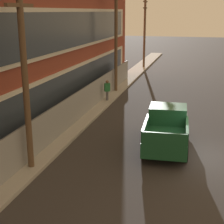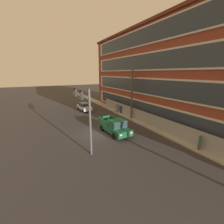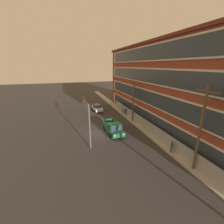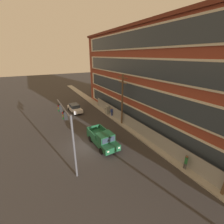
# 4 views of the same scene
# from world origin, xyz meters

# --- Properties ---
(ground_plane) EXTENTS (160.00, 160.00, 0.00)m
(ground_plane) POSITION_xyz_m (0.00, 0.00, 0.00)
(ground_plane) COLOR #333030
(sidewalk_building_side) EXTENTS (80.00, 1.74, 0.16)m
(sidewalk_building_side) POSITION_xyz_m (0.00, 7.76, 0.08)
(sidewalk_building_side) COLOR #9E9B93
(sidewalk_building_side) RESTS_ON ground
(chain_link_fence) EXTENTS (31.52, 0.06, 1.95)m
(chain_link_fence) POSITION_xyz_m (2.06, 7.76, 0.99)
(chain_link_fence) COLOR gray
(chain_link_fence) RESTS_ON ground
(pickup_truck_dark_green) EXTENTS (5.35, 2.35, 1.96)m
(pickup_truck_dark_green) POSITION_xyz_m (0.97, 2.06, 0.94)
(pickup_truck_dark_green) COLOR #194C2D
(pickup_truck_dark_green) RESTS_ON ground
(utility_pole_near_corner) EXTENTS (2.32, 0.26, 8.03)m
(utility_pole_near_corner) POSITION_xyz_m (-3.23, 7.43, 4.44)
(utility_pole_near_corner) COLOR brown
(utility_pole_near_corner) RESTS_ON ground
(utility_pole_midblock) EXTENTS (2.48, 0.26, 8.96)m
(utility_pole_midblock) POSITION_xyz_m (12.01, 7.49, 4.95)
(utility_pole_midblock) COLOR brown
(utility_pole_midblock) RESTS_ON ground
(utility_pole_far_east) EXTENTS (2.25, 0.26, 8.16)m
(utility_pole_far_east) POSITION_xyz_m (25.28, 7.37, 4.50)
(utility_pole_far_east) COLOR brown
(utility_pole_far_east) RESTS_ON ground
(pedestrian_by_fence) EXTENTS (0.43, 0.46, 1.69)m
(pedestrian_by_fence) POSITION_xyz_m (8.66, 7.31, 0.97)
(pedestrian_by_fence) COLOR #4C4C51
(pedestrian_by_fence) RESTS_ON ground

